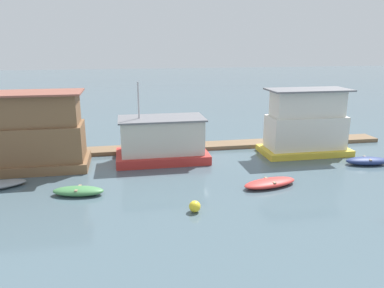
{
  "coord_description": "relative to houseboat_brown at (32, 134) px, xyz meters",
  "views": [
    {
      "loc": [
        -4.59,
        -26.07,
        8.34
      ],
      "look_at": [
        0.0,
        -1.0,
        1.4
      ],
      "focal_mm": 35.0,
      "sensor_mm": 36.0,
      "label": 1
    }
  ],
  "objects": [
    {
      "name": "houseboat_red",
      "position": [
        8.73,
        0.33,
        -0.94
      ],
      "size": [
        6.58,
        3.68,
        5.75
      ],
      "color": "red",
      "rests_on": "ground_plane"
    },
    {
      "name": "dinghy_red",
      "position": [
        14.53,
        -5.97,
        -2.22
      ],
      "size": [
        3.66,
        2.02,
        0.45
      ],
      "color": "red",
      "rests_on": "ground_plane"
    },
    {
      "name": "dinghy_navy",
      "position": [
        22.85,
        -3.27,
        -2.17
      ],
      "size": [
        3.15,
        1.62,
        0.53
      ],
      "color": "navy",
      "rests_on": "ground_plane"
    },
    {
      "name": "houseboat_brown",
      "position": [
        0.0,
        0.0,
        0.0
      ],
      "size": [
        7.16,
        3.56,
        5.23
      ],
      "color": "brown",
      "rests_on": "ground_plane"
    },
    {
      "name": "mooring_post_near_left",
      "position": [
        0.62,
        1.9,
        -1.57
      ],
      "size": [
        0.2,
        0.2,
        1.74
      ],
      "primitive_type": "cylinder",
      "color": "brown",
      "rests_on": "ground_plane"
    },
    {
      "name": "buoy_yellow",
      "position": [
        9.45,
        -8.59,
        -2.14
      ],
      "size": [
        0.6,
        0.6,
        0.6
      ],
      "primitive_type": "sphere",
      "color": "yellow",
      "rests_on": "ground_plane"
    },
    {
      "name": "ground_plane",
      "position": [
        10.76,
        0.33,
        -2.44
      ],
      "size": [
        200.0,
        200.0,
        0.0
      ],
      "primitive_type": "plane",
      "color": "#475B66"
    },
    {
      "name": "dinghy_green",
      "position": [
        3.39,
        -5.28,
        -2.19
      ],
      "size": [
        3.02,
        1.61,
        0.49
      ],
      "color": "#47844C",
      "rests_on": "ground_plane"
    },
    {
      "name": "houseboat_yellow",
      "position": [
        19.75,
        0.13,
        -0.21
      ],
      "size": [
        6.68,
        3.29,
        4.99
      ],
      "color": "gold",
      "rests_on": "ground_plane"
    },
    {
      "name": "dock_walkway",
      "position": [
        10.76,
        3.06,
        -2.29
      ],
      "size": [
        33.8,
        1.83,
        0.3
      ],
      "primitive_type": "cube",
      "color": "brown",
      "rests_on": "ground_plane"
    }
  ]
}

